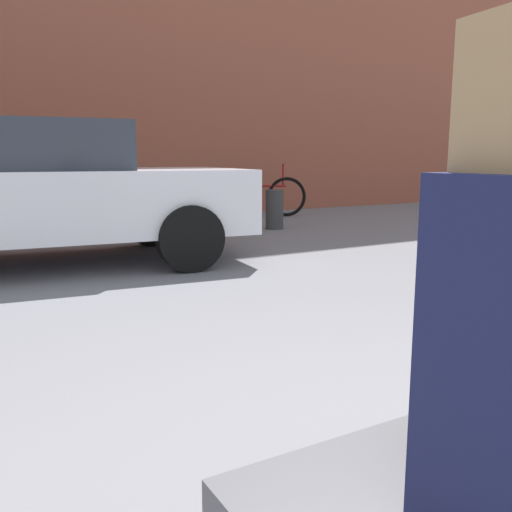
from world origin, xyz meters
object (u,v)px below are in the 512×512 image
object	(u,v)px
parked_car	(17,191)
bicycle_leaning	(259,196)
luggage_cart	(511,511)
bollard_kerb_near	(202,213)
bollard_kerb_mid	(275,209)

from	to	relation	value
parked_car	bicycle_leaning	xyz separation A→B (m)	(4.41, 2.89, -0.39)
luggage_cart	bicycle_leaning	distance (m)	8.99
bollard_kerb_near	bollard_kerb_mid	distance (m)	1.21
parked_car	luggage_cart	bearing A→B (deg)	-85.43
luggage_cart	bicycle_leaning	xyz separation A→B (m)	(4.00, 8.04, 0.10)
luggage_cart	parked_car	world-z (taller)	parked_car
parked_car	bollard_kerb_mid	xyz separation A→B (m)	(3.74, 1.27, -0.46)
parked_car	bollard_kerb_near	world-z (taller)	parked_car
bollard_kerb_mid	bicycle_leaning	bearing A→B (deg)	67.59
bollard_kerb_near	bicycle_leaning	bearing A→B (deg)	40.87
bicycle_leaning	parked_car	bearing A→B (deg)	-146.74
parked_car	bollard_kerb_mid	bearing A→B (deg)	18.74
luggage_cart	parked_car	xyz separation A→B (m)	(-0.41, 5.15, 0.49)
bicycle_leaning	bollard_kerb_mid	distance (m)	1.76
luggage_cart	bicycle_leaning	bearing A→B (deg)	63.54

